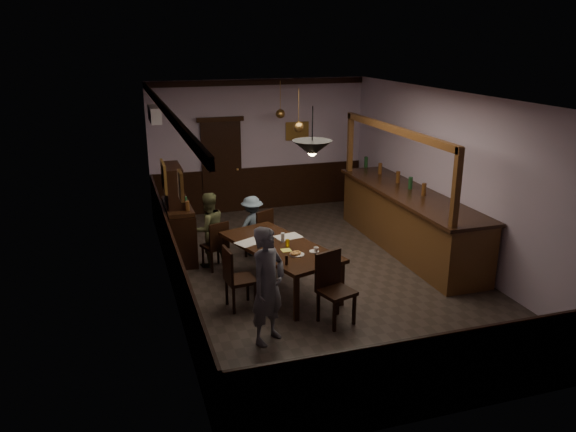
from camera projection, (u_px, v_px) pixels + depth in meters
name	position (u px, v px, depth m)	size (l,w,h in m)	color
room	(321.00, 189.00, 9.23)	(5.01, 8.01, 3.01)	#2D2621
dining_table	(280.00, 249.00, 8.88)	(1.63, 2.40, 0.75)	black
chair_far_left	(217.00, 243.00, 9.69)	(0.49, 0.49, 0.88)	black
chair_far_right	(261.00, 232.00, 10.18)	(0.55, 0.55, 0.93)	black
chair_near	(333.00, 284.00, 7.90)	(0.56, 0.56, 1.03)	black
chair_side	(235.00, 276.00, 8.28)	(0.46, 0.46, 0.96)	black
person_standing	(268.00, 286.00, 7.30)	(0.58, 0.38, 1.60)	slate
person_seated_left	(209.00, 229.00, 9.84)	(0.65, 0.50, 1.33)	brown
person_seated_right	(252.00, 225.00, 10.37)	(0.72, 0.41, 1.12)	slate
newspaper_left	(249.00, 242.00, 8.96)	(0.42, 0.30, 0.01)	silver
newspaper_right	(288.00, 237.00, 9.21)	(0.42, 0.30, 0.01)	silver
napkin	(286.00, 250.00, 8.64)	(0.15, 0.15, 0.00)	#E6E755
saucer	(314.00, 251.00, 8.58)	(0.15, 0.15, 0.01)	white
coffee_cup	(316.00, 250.00, 8.54)	(0.08, 0.08, 0.07)	white
pastry_plate	(297.00, 255.00, 8.45)	(0.22, 0.22, 0.01)	white
pastry_ring_a	(294.00, 254.00, 8.41)	(0.13, 0.13, 0.04)	#C68C47
pastry_ring_b	(297.00, 253.00, 8.45)	(0.13, 0.13, 0.04)	#C68C47
soda_can	(288.00, 243.00, 8.77)	(0.07, 0.07, 0.12)	gold
beer_glass	(262.00, 241.00, 8.76)	(0.06, 0.06, 0.20)	#BF721E
water_glass	(283.00, 237.00, 8.97)	(0.06, 0.06, 0.15)	silver
pepper_mill	(287.00, 260.00, 8.08)	(0.04, 0.04, 0.14)	black
sideboard	(178.00, 221.00, 10.16)	(0.47, 1.31, 1.73)	black
bar_counter	(408.00, 219.00, 10.60)	(0.98, 4.23, 2.37)	#4A2913
door_back	(222.00, 168.00, 12.70)	(0.90, 0.06, 2.10)	black
ac_unit	(155.00, 114.00, 10.89)	(0.20, 0.85, 0.30)	white
picture_left_small	(181.00, 185.00, 6.88)	(0.04, 0.28, 0.36)	olive
picture_left_large	(164.00, 177.00, 9.19)	(0.04, 0.62, 0.48)	olive
picture_back	(297.00, 131.00, 12.99)	(0.55, 0.04, 0.42)	olive
pendant_iron	(312.00, 148.00, 7.73)	(0.56, 0.56, 0.69)	black
pendant_brass_mid	(298.00, 127.00, 10.37)	(0.20, 0.20, 0.81)	#BF8C3F
pendant_brass_far	(280.00, 114.00, 12.08)	(0.20, 0.20, 0.81)	#BF8C3F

